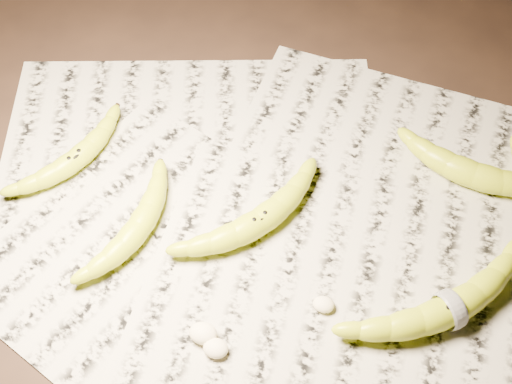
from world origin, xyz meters
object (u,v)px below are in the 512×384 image
(banana_taped, at_px, (450,308))
(banana_upper_a, at_px, (475,173))
(banana_left_b, at_px, (138,226))
(banana_center, at_px, (259,221))
(banana_left_a, at_px, (74,158))

(banana_taped, xyz_separation_m, banana_upper_a, (0.01, 0.21, -0.00))
(banana_left_b, relative_size, banana_taped, 0.73)
(banana_left_b, relative_size, banana_center, 0.87)
(banana_upper_a, bearing_deg, banana_taped, -83.75)
(banana_center, xyz_separation_m, banana_taped, (0.26, -0.06, 0.00))
(banana_center, bearing_deg, banana_upper_a, -22.27)
(banana_center, relative_size, banana_taped, 0.85)
(banana_left_a, relative_size, banana_upper_a, 0.90)
(banana_center, bearing_deg, banana_taped, -65.09)
(banana_left_b, height_order, banana_upper_a, banana_upper_a)
(banana_center, relative_size, banana_upper_a, 1.03)
(banana_left_b, height_order, banana_taped, banana_taped)
(banana_left_b, distance_m, banana_upper_a, 0.47)
(banana_left_a, relative_size, banana_left_b, 1.01)
(banana_left_b, xyz_separation_m, banana_center, (0.15, 0.05, 0.00))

